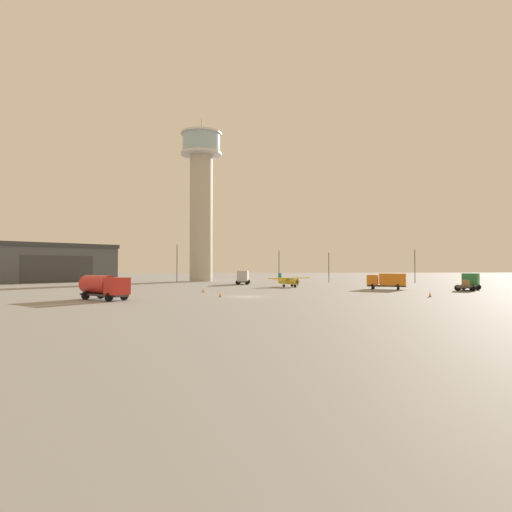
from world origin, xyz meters
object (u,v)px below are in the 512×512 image
airplane_yellow (288,281)px  light_post_centre (279,263)px  control_tower (201,193)px  truck_box_orange (387,280)px  traffic_cone_near_right (430,294)px  truck_box_silver (243,277)px  light_post_east (329,264)px  truck_fuel_tanker_red (103,286)px  light_post_north (415,262)px  light_post_west (177,260)px  traffic_cone_near_left (203,290)px  truck_flatbed_green (469,282)px  traffic_cone_mid_apron (220,294)px

airplane_yellow → light_post_centre: 20.23m
control_tower → truck_box_orange: size_ratio=6.52×
control_tower → truck_box_orange: (34.43, -43.91, -22.26)m
traffic_cone_near_right → control_tower: bearing=118.1°
truck_box_orange → traffic_cone_near_right: 18.13m
truck_box_silver → light_post_east: light_post_east is taller
control_tower → truck_fuel_tanker_red: (-8.37, -63.70, -22.17)m
truck_fuel_tanker_red → light_post_north: (60.60, 47.64, 3.32)m
light_post_west → traffic_cone_near_left: size_ratio=13.15×
light_post_east → airplane_yellow: bearing=-121.9°
truck_box_orange → light_post_east: 31.98m
light_post_centre → traffic_cone_near_right: size_ratio=11.20×
light_post_centre → traffic_cone_near_left: 39.62m
airplane_yellow → truck_box_silver: size_ratio=1.45×
light_post_east → light_post_west: bearing=173.3°
truck_box_orange → truck_flatbed_green: (12.99, -3.15, -0.22)m
light_post_east → traffic_cone_near_right: light_post_east is taller
control_tower → truck_box_orange: 60.07m
traffic_cone_mid_apron → traffic_cone_near_right: bearing=-4.4°
truck_box_orange → truck_flatbed_green: bearing=-167.1°
traffic_cone_near_right → light_post_east: bearing=91.3°
light_post_west → light_post_east: size_ratio=1.25×
truck_box_orange → traffic_cone_near_left: 32.08m
light_post_centre → truck_fuel_tanker_red: bearing=-119.2°
truck_box_silver → control_tower: bearing=33.0°
airplane_yellow → traffic_cone_mid_apron: (-13.00, -26.05, -0.89)m
truck_box_silver → light_post_west: size_ratio=0.61×
airplane_yellow → control_tower: bearing=-178.0°
truck_flatbed_green → light_post_west: size_ratio=0.70×
truck_box_silver → traffic_cone_mid_apron: 39.35m
light_post_centre → traffic_cone_near_left: size_ratio=10.97×
truck_box_silver → traffic_cone_near_left: (-7.48, -28.83, -1.35)m
airplane_yellow → truck_box_silver: 15.37m
light_post_east → traffic_cone_near_left: 47.68m
truck_flatbed_green → traffic_cone_near_right: (-14.28, -14.89, -1.01)m
light_post_east → light_post_centre: light_post_centre is taller
truck_fuel_tanker_red → traffic_cone_near_left: 18.06m
control_tower → truck_fuel_tanker_red: size_ratio=6.41×
light_post_north → traffic_cone_near_right: 49.92m
light_post_east → traffic_cone_mid_apron: bearing=-119.0°
light_post_centre → traffic_cone_mid_apron: (-13.80, -45.94, -4.51)m
traffic_cone_mid_apron → airplane_yellow: bearing=63.5°
airplane_yellow → traffic_cone_near_right: size_ratio=11.86×
truck_flatbed_green → traffic_cone_mid_apron: truck_flatbed_green is taller
light_post_north → traffic_cone_mid_apron: (-46.64, -43.79, -4.65)m
airplane_yellow → light_post_centre: light_post_centre is taller
airplane_yellow → truck_box_silver: truck_box_silver is taller
light_post_west → traffic_cone_mid_apron: light_post_west is taller
truck_fuel_tanker_red → light_post_east: light_post_east is taller
light_post_east → traffic_cone_near_right: bearing=-88.7°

